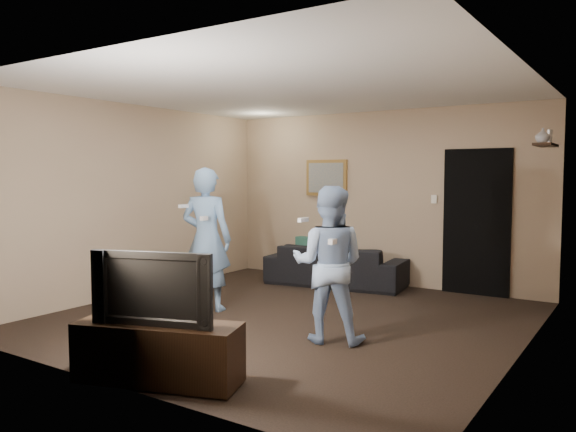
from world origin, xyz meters
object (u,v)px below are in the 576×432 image
Objects in this scene: tv_console at (158,352)px; wii_player_left at (206,239)px; wii_player_right at (329,264)px; sofa at (336,265)px; television at (157,287)px.

tv_console is 0.76× the size of wii_player_left.
tv_console is 0.85× the size of wii_player_right.
television reaches higher than sofa.
sofa is 2.05× the size of television.
television is 1.82m from wii_player_right.
tv_console is at bearing -108.04° from wii_player_right.
television is at bearing 161.47° from tv_console.
tv_console is at bearing 92.47° from sofa.
television is at bearing -108.04° from wii_player_right.
wii_player_left is at bearing 170.15° from wii_player_right.
wii_player_right is (0.56, 1.73, 0.52)m from tv_console.
television is 0.65× the size of wii_player_right.
wii_player_right is (1.87, -0.32, -0.10)m from wii_player_left.
tv_console is 1.90m from wii_player_right.
sofa is at bearing 81.01° from television.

